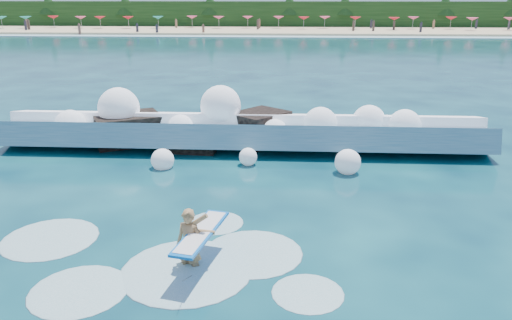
% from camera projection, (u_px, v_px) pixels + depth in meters
% --- Properties ---
extents(ground, '(200.00, 200.00, 0.00)m').
position_uv_depth(ground, '(200.00, 221.00, 14.28)').
color(ground, '#072538').
rests_on(ground, ground).
extents(beach, '(140.00, 20.00, 0.40)m').
position_uv_depth(beach, '(273.00, 30.00, 88.12)').
color(beach, tan).
rests_on(beach, ground).
extents(wet_band, '(140.00, 5.00, 0.08)m').
position_uv_depth(wet_band, '(271.00, 36.00, 77.75)').
color(wet_band, silver).
rests_on(wet_band, ground).
extents(treeline, '(140.00, 4.00, 5.00)m').
position_uv_depth(treeline, '(275.00, 15.00, 96.88)').
color(treeline, black).
rests_on(treeline, ground).
extents(breaking_wave, '(20.05, 3.05, 1.73)m').
position_uv_depth(breaking_wave, '(243.00, 133.00, 21.05)').
color(breaking_wave, teal).
rests_on(breaking_wave, ground).
extents(rock_cluster, '(8.80, 3.53, 1.59)m').
position_uv_depth(rock_cluster, '(188.00, 133.00, 21.50)').
color(rock_cluster, black).
rests_on(rock_cluster, ground).
extents(surfer_with_board, '(1.18, 2.96, 1.78)m').
position_uv_depth(surfer_with_board, '(192.00, 242.00, 11.63)').
color(surfer_with_board, '#A1784B').
rests_on(surfer_with_board, ground).
extents(wave_spray, '(15.18, 5.00, 2.65)m').
position_uv_depth(wave_spray, '(229.00, 119.00, 20.85)').
color(wave_spray, white).
rests_on(wave_spray, ground).
extents(surf_foam, '(8.79, 5.47, 0.16)m').
position_uv_depth(surf_foam, '(165.00, 261.00, 12.12)').
color(surf_foam, silver).
rests_on(surf_foam, ground).
extents(beach_umbrellas, '(112.06, 6.62, 0.50)m').
position_uv_depth(beach_umbrellas, '(274.00, 18.00, 89.10)').
color(beach_umbrellas, '#E64377').
rests_on(beach_umbrellas, ground).
extents(beachgoers, '(103.94, 13.59, 1.94)m').
position_uv_depth(beachgoers, '(263.00, 26.00, 85.65)').
color(beachgoers, '#3F332D').
rests_on(beachgoers, ground).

